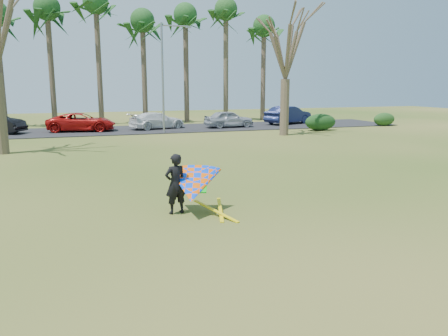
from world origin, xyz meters
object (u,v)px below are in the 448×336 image
object	(u,v)px
car_5	(288,115)
car_4	(229,119)
kite_flyer	(191,185)
car_3	(157,121)
car_2	(82,122)
bare_tree_right	(286,41)
streetlight	(165,73)

from	to	relation	value
car_5	car_4	bearing A→B (deg)	78.00
car_4	kite_flyer	distance (m)	24.88
car_3	kite_flyer	world-z (taller)	kite_flyer
car_2	car_3	size ratio (longest dim) A/B	1.11
bare_tree_right	car_3	xyz separation A→B (m)	(-7.98, 6.96, -5.84)
car_5	car_3	bearing A→B (deg)	68.71
car_4	kite_flyer	size ratio (longest dim) A/B	1.72
bare_tree_right	car_4	distance (m)	8.77
bare_tree_right	car_5	world-z (taller)	bare_tree_right
car_2	car_5	distance (m)	18.04
car_3	car_5	xyz separation A→B (m)	(12.16, 0.63, 0.14)
kite_flyer	car_2	bearing A→B (deg)	96.18
car_4	car_5	size ratio (longest dim) A/B	0.84
bare_tree_right	streetlight	world-z (taller)	bare_tree_right
streetlight	car_2	size ratio (longest dim) A/B	1.58
car_2	car_4	size ratio (longest dim) A/B	1.23
streetlight	car_5	xyz separation A→B (m)	(12.02, 3.60, -3.60)
car_3	car_4	bearing A→B (deg)	-114.32
bare_tree_right	kite_flyer	size ratio (longest dim) A/B	3.86
bare_tree_right	car_2	bearing A→B (deg)	153.45
car_3	bare_tree_right	bearing A→B (deg)	-148.48
car_2	kite_flyer	bearing A→B (deg)	-164.76
bare_tree_right	streetlight	xyz separation A→B (m)	(-7.84, 4.00, -2.10)
bare_tree_right	car_3	size ratio (longest dim) A/B	2.01
streetlight	car_4	size ratio (longest dim) A/B	1.94
car_5	streetlight	bearing A→B (deg)	82.39
streetlight	car_2	bearing A→B (deg)	154.08
bare_tree_right	car_4	bearing A→B (deg)	108.21
car_2	car_4	bearing A→B (deg)	-84.23
car_2	kite_flyer	world-z (taller)	kite_flyer
car_3	streetlight	bearing A→B (deg)	165.29
car_2	car_3	xyz separation A→B (m)	(5.87, 0.05, -0.04)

